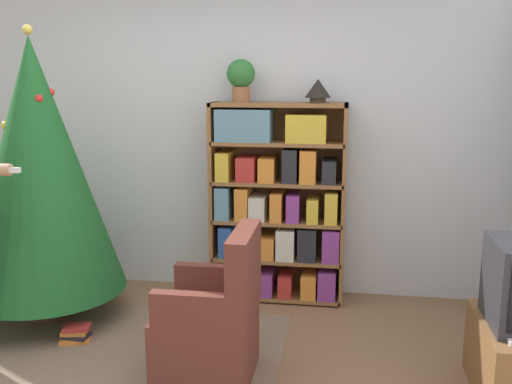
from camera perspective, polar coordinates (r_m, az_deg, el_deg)
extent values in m
cube|color=silver|center=(4.77, -3.59, 5.69)|extent=(8.00, 0.10, 2.60)
cube|color=#7F6651|center=(3.89, -16.45, -16.20)|extent=(2.38, 1.89, 0.01)
cube|color=brown|center=(4.62, -4.11, -0.89)|extent=(0.03, 0.33, 1.58)
cube|color=brown|center=(4.51, 8.74, -1.32)|extent=(0.03, 0.33, 1.58)
cube|color=brown|center=(4.43, 2.31, 8.73)|extent=(1.06, 0.33, 0.03)
cube|color=brown|center=(4.69, 2.47, -0.68)|extent=(1.06, 0.01, 1.58)
cube|color=brown|center=(4.76, 2.16, -10.09)|extent=(1.03, 0.33, 0.03)
cube|color=#284C93|center=(4.75, -3.01, -8.84)|extent=(0.13, 0.25, 0.17)
cube|color=orange|center=(4.74, -0.93, -8.52)|extent=(0.12, 0.31, 0.23)
cube|color=#843889|center=(4.72, 1.20, -8.87)|extent=(0.10, 0.31, 0.19)
cube|color=#B22D28|center=(4.68, 3.01, -9.13)|extent=(0.11, 0.26, 0.18)
cube|color=orange|center=(4.69, 5.35, -9.04)|extent=(0.12, 0.31, 0.19)
cube|color=#843889|center=(4.68, 7.13, -8.87)|extent=(0.14, 0.32, 0.23)
cube|color=brown|center=(4.66, 2.19, -6.53)|extent=(1.03, 0.33, 0.03)
cube|color=#284C93|center=(4.65, -2.83, -4.79)|extent=(0.11, 0.26, 0.25)
cube|color=orange|center=(4.61, -0.94, -5.24)|extent=(0.14, 0.24, 0.20)
cube|color=orange|center=(4.61, 1.07, -5.36)|extent=(0.15, 0.29, 0.18)
cube|color=beige|center=(4.56, 3.03, -5.11)|extent=(0.14, 0.24, 0.25)
cube|color=#232328|center=(4.55, 5.18, -5.09)|extent=(0.14, 0.25, 0.26)
cube|color=#843889|center=(4.55, 7.51, -5.16)|extent=(0.13, 0.26, 0.26)
cube|color=brown|center=(4.57, 2.22, -2.83)|extent=(1.03, 0.33, 0.03)
cube|color=#5B899E|center=(4.59, -3.09, -0.91)|extent=(0.11, 0.31, 0.26)
cube|color=orange|center=(4.56, -1.21, -1.00)|extent=(0.10, 0.31, 0.26)
cube|color=beige|center=(4.54, 0.27, -1.50)|extent=(0.13, 0.27, 0.19)
cube|color=orange|center=(4.50, 2.15, -1.37)|extent=(0.09, 0.26, 0.23)
cube|color=#843889|center=(4.49, 3.81, -1.48)|extent=(0.10, 0.26, 0.22)
cube|color=gold|center=(4.48, 5.73, -1.74)|extent=(0.09, 0.25, 0.19)
cube|color=gold|center=(4.49, 7.55, -1.40)|extent=(0.10, 0.29, 0.24)
cube|color=brown|center=(4.50, 2.25, 1.00)|extent=(1.03, 0.33, 0.03)
cube|color=gold|center=(4.54, -3.07, 2.69)|extent=(0.11, 0.31, 0.22)
cube|color=#B22D28|center=(4.49, -0.84, 2.39)|extent=(0.15, 0.27, 0.19)
cube|color=orange|center=(4.49, 1.25, 2.38)|extent=(0.12, 0.32, 0.19)
cube|color=#232328|center=(4.43, 3.48, 2.70)|extent=(0.11, 0.26, 0.26)
cube|color=orange|center=(4.41, 5.27, 2.60)|extent=(0.12, 0.24, 0.25)
cube|color=#232328|center=(4.44, 7.36, 2.11)|extent=(0.11, 0.29, 0.18)
cube|color=brown|center=(4.46, 2.28, 4.93)|extent=(1.03, 0.33, 0.03)
cube|color=#5B899E|center=(4.44, -1.15, 6.71)|extent=(0.43, 0.25, 0.25)
cube|color=gold|center=(4.39, 5.09, 6.38)|extent=(0.30, 0.27, 0.21)
cube|color=white|center=(3.28, 24.07, -13.29)|extent=(0.04, 0.12, 0.02)
cylinder|color=#4C3323|center=(4.67, -19.99, -10.98)|extent=(0.36, 0.36, 0.10)
cylinder|color=brown|center=(4.63, -20.08, -9.72)|extent=(0.08, 0.08, 0.12)
cone|color=#1E6028|center=(4.38, -20.96, 2.36)|extent=(1.17, 1.17, 1.85)
sphere|color=silver|center=(4.52, -18.91, 4.68)|extent=(0.07, 0.07, 0.07)
sphere|color=#B74C93|center=(4.88, -16.17, -5.09)|extent=(0.06, 0.06, 0.06)
sphere|color=gold|center=(4.43, -21.29, 10.51)|extent=(0.07, 0.07, 0.07)
sphere|color=#335BB2|center=(4.49, -21.93, 7.78)|extent=(0.06, 0.06, 0.06)
sphere|color=red|center=(4.34, -19.88, 9.35)|extent=(0.06, 0.06, 0.06)
sphere|color=gold|center=(4.35, -23.71, 6.11)|extent=(0.07, 0.07, 0.07)
sphere|color=red|center=(4.22, -20.90, 8.74)|extent=(0.06, 0.06, 0.06)
sphere|color=#E5CC4C|center=(4.35, -21.89, 14.84)|extent=(0.07, 0.07, 0.07)
cube|color=brown|center=(3.55, -4.97, -14.84)|extent=(0.57, 0.57, 0.42)
cube|color=brown|center=(3.32, -1.21, -8.03)|extent=(0.13, 0.56, 0.50)
cube|color=brown|center=(3.64, -4.17, -8.81)|extent=(0.50, 0.08, 0.20)
cube|color=brown|center=(3.21, -6.09, -11.73)|extent=(0.50, 0.08, 0.20)
cube|color=white|center=(3.47, -23.34, 2.04)|extent=(0.11, 0.04, 0.03)
cylinder|color=#935B38|center=(4.47, -1.51, 9.72)|extent=(0.14, 0.14, 0.12)
sphere|color=#2D7033|center=(4.47, -1.52, 11.75)|extent=(0.22, 0.22, 0.22)
cylinder|color=#473828|center=(4.41, 6.19, 9.11)|extent=(0.12, 0.12, 0.04)
cone|color=black|center=(4.40, 6.22, 10.28)|extent=(0.20, 0.20, 0.14)
cube|color=orange|center=(4.22, -17.60, -13.84)|extent=(0.23, 0.20, 0.03)
cube|color=#232328|center=(4.21, -17.62, -13.48)|extent=(0.20, 0.14, 0.03)
cube|color=orange|center=(4.19, -17.69, -13.18)|extent=(0.18, 0.13, 0.03)
cube|color=#B22D28|center=(4.18, -17.49, -12.80)|extent=(0.20, 0.16, 0.03)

